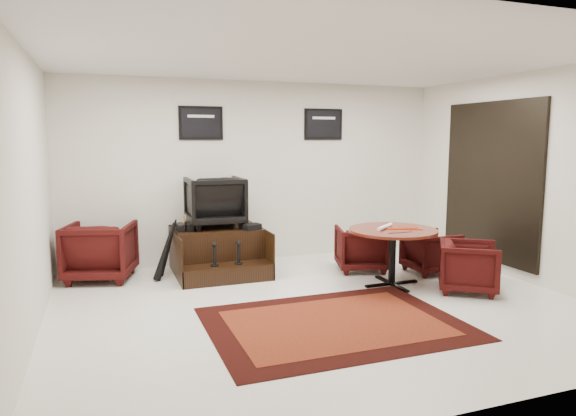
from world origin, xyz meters
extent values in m
plane|color=white|center=(0.00, 0.00, 0.00)|extent=(6.00, 6.00, 0.00)
cube|color=silver|center=(0.00, 2.50, 1.40)|extent=(6.00, 0.02, 2.80)
cube|color=silver|center=(0.00, -2.50, 1.40)|extent=(6.00, 0.02, 2.80)
cube|color=silver|center=(-3.00, 0.00, 1.40)|extent=(0.02, 5.00, 2.80)
cube|color=silver|center=(3.00, 0.00, 1.40)|extent=(0.02, 5.00, 2.80)
cube|color=white|center=(0.00, 0.00, 2.80)|extent=(6.00, 5.00, 0.02)
cube|color=black|center=(2.97, 0.70, 1.30)|extent=(0.05, 1.90, 2.30)
cube|color=black|center=(2.96, 0.70, 1.30)|extent=(0.02, 1.72, 2.12)
cube|color=black|center=(2.97, 0.70, 1.30)|extent=(0.03, 0.05, 2.12)
cube|color=black|center=(-0.90, 2.48, 2.15)|extent=(0.66, 0.03, 0.50)
cube|color=black|center=(-0.90, 2.46, 2.15)|extent=(0.58, 0.01, 0.42)
cube|color=silver|center=(-0.90, 2.46, 2.25)|extent=(0.40, 0.00, 0.04)
cube|color=black|center=(1.10, 2.48, 2.15)|extent=(0.66, 0.03, 0.50)
cube|color=black|center=(1.10, 2.46, 2.15)|extent=(0.58, 0.01, 0.42)
cube|color=silver|center=(1.10, 2.46, 2.25)|extent=(0.40, 0.00, 0.04)
cube|color=black|center=(-0.11, -0.59, 0.00)|extent=(2.61, 1.96, 0.01)
cube|color=#52170B|center=(-0.11, -0.59, 0.01)|extent=(2.15, 1.49, 0.01)
cube|color=black|center=(-0.80, 2.00, 0.32)|extent=(1.24, 0.92, 0.64)
cube|color=black|center=(-0.80, 1.36, 0.11)|extent=(1.24, 0.37, 0.23)
cube|color=black|center=(-1.42, 1.82, 0.32)|extent=(0.02, 1.29, 0.64)
cube|color=black|center=(-0.19, 1.82, 0.32)|extent=(0.02, 1.29, 0.64)
cylinder|color=black|center=(-0.97, 1.36, 0.24)|extent=(0.11, 0.11, 0.02)
cylinder|color=black|center=(-0.97, 1.36, 0.37)|extent=(0.04, 0.04, 0.24)
sphere|color=black|center=(-0.97, 1.36, 0.52)|extent=(0.07, 0.07, 0.07)
cylinder|color=black|center=(-0.64, 1.36, 0.24)|extent=(0.11, 0.11, 0.02)
cylinder|color=black|center=(-0.64, 1.36, 0.37)|extent=(0.04, 0.04, 0.24)
sphere|color=black|center=(-0.64, 1.36, 0.52)|extent=(0.07, 0.07, 0.07)
imported|color=black|center=(-0.80, 2.05, 1.05)|extent=(0.80, 0.75, 0.81)
cube|color=black|center=(-1.34, 1.88, 0.69)|extent=(0.10, 0.27, 0.10)
cube|color=black|center=(-1.22, 1.88, 0.69)|extent=(0.10, 0.27, 0.10)
cube|color=black|center=(-0.37, 1.64, 0.68)|extent=(0.27, 0.22, 0.08)
imported|color=black|center=(-2.39, 2.07, 0.44)|extent=(1.04, 1.00, 0.87)
cylinder|color=#4E100B|center=(1.21, 0.46, 0.73)|extent=(1.15, 1.15, 0.04)
cylinder|color=black|center=(1.21, 0.46, 0.38)|extent=(0.09, 0.09, 0.68)
cube|color=black|center=(1.21, 0.46, 0.02)|extent=(0.77, 0.06, 0.03)
cube|color=black|center=(1.21, 0.46, 0.02)|extent=(0.06, 0.77, 0.03)
imported|color=black|center=(1.20, 1.29, 0.36)|extent=(0.85, 0.82, 0.72)
imported|color=black|center=(2.08, 0.83, 0.33)|extent=(0.62, 0.66, 0.67)
imported|color=black|center=(1.96, -0.12, 0.35)|extent=(0.92, 0.93, 0.70)
cylinder|color=white|center=(1.12, 0.52, 0.78)|extent=(0.36, 0.30, 0.05)
cylinder|color=red|center=(1.34, 0.38, 0.76)|extent=(0.41, 0.20, 0.01)
cylinder|color=red|center=(1.34, 0.48, 0.76)|extent=(0.43, 0.14, 0.01)
cylinder|color=#4C1933|center=(1.04, 0.21, 0.75)|extent=(0.10, 0.01, 0.01)
cylinder|color=#4C1933|center=(1.10, 0.21, 0.75)|extent=(0.10, 0.01, 0.01)
cylinder|color=#4C1933|center=(1.16, 0.21, 0.75)|extent=(0.10, 0.01, 0.01)
cylinder|color=#4C1933|center=(1.22, 0.21, 0.75)|extent=(0.10, 0.01, 0.01)
cylinder|color=#4C1933|center=(1.28, 0.21, 0.75)|extent=(0.10, 0.01, 0.01)
camera|label=1|loc=(-2.34, -5.26, 1.93)|focal=32.00mm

